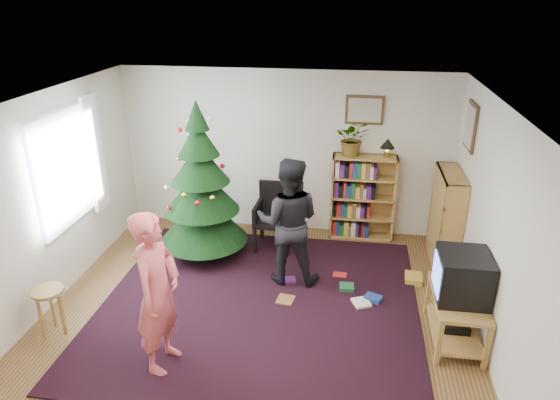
# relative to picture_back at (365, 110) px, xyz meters

# --- Properties ---
(floor) EXTENTS (5.00, 5.00, 0.00)m
(floor) POSITION_rel_picture_back_xyz_m (-1.15, -2.48, -1.95)
(floor) COLOR brown
(floor) RESTS_ON ground
(ceiling) EXTENTS (5.00, 5.00, 0.00)m
(ceiling) POSITION_rel_picture_back_xyz_m (-1.15, -2.48, 0.55)
(ceiling) COLOR white
(ceiling) RESTS_ON wall_back
(wall_back) EXTENTS (5.00, 0.02, 2.50)m
(wall_back) POSITION_rel_picture_back_xyz_m (-1.15, 0.02, -0.70)
(wall_back) COLOR silver
(wall_back) RESTS_ON floor
(wall_front) EXTENTS (5.00, 0.02, 2.50)m
(wall_front) POSITION_rel_picture_back_xyz_m (-1.15, -4.97, -0.70)
(wall_front) COLOR silver
(wall_front) RESTS_ON floor
(wall_left) EXTENTS (0.02, 5.00, 2.50)m
(wall_left) POSITION_rel_picture_back_xyz_m (-3.65, -2.48, -0.70)
(wall_left) COLOR silver
(wall_left) RESTS_ON floor
(wall_right) EXTENTS (0.02, 5.00, 2.50)m
(wall_right) POSITION_rel_picture_back_xyz_m (1.35, -2.48, -0.70)
(wall_right) COLOR silver
(wall_right) RESTS_ON floor
(rug) EXTENTS (3.80, 3.60, 0.02)m
(rug) POSITION_rel_picture_back_xyz_m (-1.15, -2.17, -1.94)
(rug) COLOR black
(rug) RESTS_ON floor
(window_pane) EXTENTS (0.04, 1.20, 1.40)m
(window_pane) POSITION_rel_picture_back_xyz_m (-3.62, -1.88, -0.45)
(window_pane) COLOR silver
(window_pane) RESTS_ON wall_left
(curtain) EXTENTS (0.06, 0.35, 1.60)m
(curtain) POSITION_rel_picture_back_xyz_m (-3.58, -1.18, -0.45)
(curtain) COLOR white
(curtain) RESTS_ON wall_left
(picture_back) EXTENTS (0.55, 0.03, 0.42)m
(picture_back) POSITION_rel_picture_back_xyz_m (0.00, 0.00, 0.00)
(picture_back) COLOR #4C3319
(picture_back) RESTS_ON wall_back
(picture_right) EXTENTS (0.03, 0.50, 0.60)m
(picture_right) POSITION_rel_picture_back_xyz_m (1.33, -0.73, 0.00)
(picture_right) COLOR #4C3319
(picture_right) RESTS_ON wall_right
(christmas_tree) EXTENTS (1.24, 1.24, 2.25)m
(christmas_tree) POSITION_rel_picture_back_xyz_m (-2.17, -1.04, -1.01)
(christmas_tree) COLOR #3F2816
(christmas_tree) RESTS_ON rug
(bookshelf_back) EXTENTS (0.95, 0.30, 1.30)m
(bookshelf_back) POSITION_rel_picture_back_xyz_m (0.06, -0.14, -1.29)
(bookshelf_back) COLOR #B38840
(bookshelf_back) RESTS_ON floor
(bookshelf_right) EXTENTS (0.30, 0.95, 1.30)m
(bookshelf_right) POSITION_rel_picture_back_xyz_m (1.19, -0.69, -1.29)
(bookshelf_right) COLOR #B38840
(bookshelf_right) RESTS_ON floor
(tv_stand) EXTENTS (0.53, 0.95, 0.55)m
(tv_stand) POSITION_rel_picture_back_xyz_m (1.07, -2.48, -1.62)
(tv_stand) COLOR #B38840
(tv_stand) RESTS_ON floor
(crt_tv) EXTENTS (0.53, 0.57, 0.50)m
(crt_tv) POSITION_rel_picture_back_xyz_m (1.07, -2.48, -1.15)
(crt_tv) COLOR black
(crt_tv) RESTS_ON tv_stand
(armchair) EXTENTS (0.55, 0.55, 0.97)m
(armchair) POSITION_rel_picture_back_xyz_m (-1.21, -0.61, -1.43)
(armchair) COLOR black
(armchair) RESTS_ON rug
(stool) EXTENTS (0.34, 0.34, 0.57)m
(stool) POSITION_rel_picture_back_xyz_m (-3.31, -3.04, -1.51)
(stool) COLOR #B38840
(stool) RESTS_ON floor
(person_standing) EXTENTS (0.47, 0.66, 1.70)m
(person_standing) POSITION_rel_picture_back_xyz_m (-1.92, -3.33, -1.10)
(person_standing) COLOR #D15357
(person_standing) RESTS_ON rug
(person_by_chair) EXTENTS (0.83, 0.66, 1.69)m
(person_by_chair) POSITION_rel_picture_back_xyz_m (-0.89, -1.55, -1.11)
(person_by_chair) COLOR black
(person_by_chair) RESTS_ON rug
(potted_plant) EXTENTS (0.49, 0.43, 0.53)m
(potted_plant) POSITION_rel_picture_back_xyz_m (-0.14, -0.14, -0.39)
(potted_plant) COLOR gray
(potted_plant) RESTS_ON bookshelf_back
(table_lamp) EXTENTS (0.21, 0.21, 0.28)m
(table_lamp) POSITION_rel_picture_back_xyz_m (0.36, -0.14, -0.46)
(table_lamp) COLOR #A57F33
(table_lamp) RESTS_ON bookshelf_back
(floor_clutter) EXTENTS (1.82, 0.91, 0.08)m
(floor_clutter) POSITION_rel_picture_back_xyz_m (-0.14, -1.72, -1.91)
(floor_clutter) COLOR #A51E19
(floor_clutter) RESTS_ON rug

